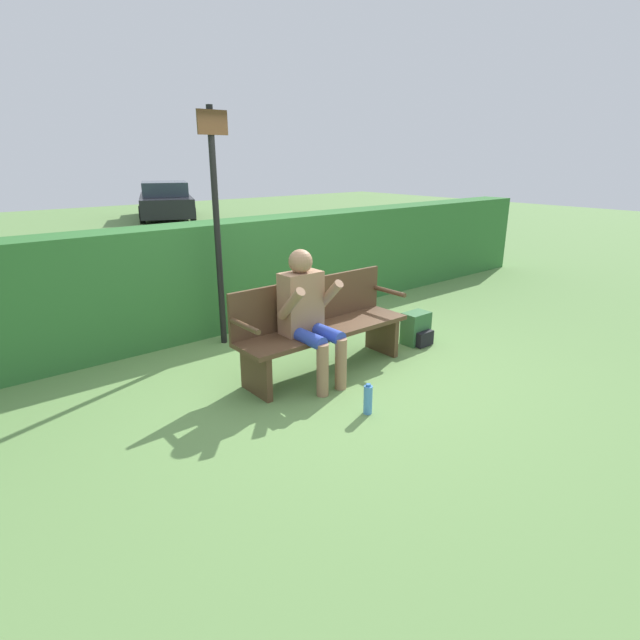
{
  "coord_description": "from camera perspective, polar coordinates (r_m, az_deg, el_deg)",
  "views": [
    {
      "loc": [
        -3.03,
        -3.57,
        2.07
      ],
      "look_at": [
        -0.15,
        -0.1,
        0.6
      ],
      "focal_mm": 28.0,
      "sensor_mm": 36.0,
      "label": 1
    }
  ],
  "objects": [
    {
      "name": "parked_car",
      "position": [
        18.99,
        -17.22,
        12.87
      ],
      "size": [
        3.14,
        4.55,
        1.26
      ],
      "rotation": [
        0.0,
        0.0,
        1.19
      ],
      "color": "black",
      "rests_on": "ground"
    },
    {
      "name": "ground_plane",
      "position": [
        5.12,
        0.58,
        -5.81
      ],
      "size": [
        40.0,
        40.0,
        0.0
      ],
      "primitive_type": "plane",
      "color": "#668E4C"
    },
    {
      "name": "hedge_back",
      "position": [
        6.41,
        -10.47,
        5.11
      ],
      "size": [
        12.0,
        0.55,
        1.34
      ],
      "color": "#337033",
      "rests_on": "ground"
    },
    {
      "name": "person_seated",
      "position": [
        4.68,
        -1.42,
        1.1
      ],
      "size": [
        0.54,
        0.62,
        1.27
      ],
      "color": "#997051",
      "rests_on": "ground"
    },
    {
      "name": "water_bottle",
      "position": [
        4.28,
        5.5,
        -9.03
      ],
      "size": [
        0.08,
        0.08,
        0.27
      ],
      "color": "#4C8CCC",
      "rests_on": "ground"
    },
    {
      "name": "signpost",
      "position": [
        5.65,
        -11.73,
        11.34
      ],
      "size": [
        0.34,
        0.09,
        2.59
      ],
      "color": "black",
      "rests_on": "ground"
    },
    {
      "name": "backpack",
      "position": [
        5.89,
        10.99,
        -1.03
      ],
      "size": [
        0.31,
        0.28,
        0.37
      ],
      "color": "#336638",
      "rests_on": "ground"
    },
    {
      "name": "park_bench",
      "position": [
        5.0,
        0.06,
        -0.59
      ],
      "size": [
        1.89,
        0.49,
        0.93
      ],
      "color": "#513823",
      "rests_on": "ground"
    }
  ]
}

